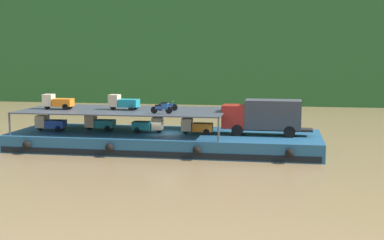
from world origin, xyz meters
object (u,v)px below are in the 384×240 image
Objects in this scene: cargo_barge at (165,141)px; covered_lorry at (264,116)px; mini_truck_upper_mid at (123,102)px; motorcycle_upper_centre at (167,106)px; motorcycle_upper_port at (161,109)px; mini_truck_lower_mid at (148,125)px; mini_truck_lower_aft at (99,123)px; mini_truck_upper_stern at (57,102)px; mini_truck_lower_stern at (50,123)px; mini_truck_lower_fore at (196,126)px.

covered_lorry is at bearing 0.82° from cargo_barge.
motorcycle_upper_centre is (4.05, 0.06, -0.26)m from mini_truck_upper_mid.
covered_lorry is 2.82× the size of mini_truck_upper_mid.
mini_truck_lower_mid is at bearing 128.10° from motorcycle_upper_port.
mini_truck_lower_aft is 4.27m from mini_truck_upper_stern.
mini_truck_upper_stern is 10.36m from motorcycle_upper_port.
mini_truck_lower_stern reaches higher than cargo_barge.
mini_truck_lower_mid reaches higher than cargo_barge.
mini_truck_lower_mid is (-1.48, -0.16, 1.44)m from cargo_barge.
mini_truck_lower_aft reaches higher than cargo_barge.
mini_truck_upper_mid reaches higher than mini_truck_lower_fore.
mini_truck_upper_stern is at bearing -176.75° from motorcycle_upper_centre.
mini_truck_lower_fore is at bearing -2.63° from mini_truck_upper_mid.
mini_truck_lower_stern is 7.19m from mini_truck_upper_mid.
mini_truck_lower_stern is 1.02× the size of mini_truck_lower_fore.
mini_truck_lower_stern is at bearing -179.22° from mini_truck_upper_stern.
mini_truck_upper_mid is at bearing -179.29° from covered_lorry.
mini_truck_upper_mid is at bearing 176.95° from mini_truck_lower_mid.
mini_truck_upper_mid is 1.47× the size of motorcycle_upper_port.
motorcycle_upper_centre is (-8.64, -0.10, 0.74)m from covered_lorry.
mini_truck_upper_stern is (0.77, 0.01, 2.00)m from mini_truck_lower_stern.
covered_lorry is 5.99m from mini_truck_lower_fore.
mini_truck_upper_mid reaches higher than cargo_barge.
mini_truck_upper_mid is 4.71m from motorcycle_upper_port.
mini_truck_upper_mid is at bearing 4.40° from mini_truck_lower_stern.
cargo_barge is at bearing 3.00° from mini_truck_lower_stern.
covered_lorry is 12.73m from mini_truck_upper_mid.
mini_truck_lower_stern is 1.01× the size of mini_truck_upper_stern.
mini_truck_lower_stern is 1.02× the size of mini_truck_lower_aft.
mini_truck_lower_fore is 1.44× the size of motorcycle_upper_centre.
mini_truck_upper_stern reaches higher than covered_lorry.
motorcycle_upper_port is (10.98, -1.80, 1.74)m from mini_truck_lower_stern.
mini_truck_lower_mid is 3.10m from mini_truck_upper_mid.
cargo_barge is at bearing -3.79° from mini_truck_lower_aft.
motorcycle_upper_port is at bearing -51.90° from mini_truck_lower_mid.
mini_truck_lower_stern and mini_truck_lower_aft have the same top height.
mini_truck_upper_stern is (-18.81, -0.68, 1.00)m from covered_lorry.
mini_truck_lower_mid is 1.01× the size of mini_truck_lower_fore.
cargo_barge is 10.10× the size of mini_truck_lower_aft.
mini_truck_lower_fore is (13.69, 0.22, 0.00)m from mini_truck_lower_stern.
mini_truck_upper_mid is (-2.36, 0.13, 2.00)m from mini_truck_lower_mid.
mini_truck_upper_stern reaches higher than mini_truck_lower_mid.
motorcycle_upper_port reaches higher than cargo_barge.
motorcycle_upper_port reaches higher than mini_truck_lower_fore.
cargo_barge is 5.16m from mini_truck_upper_mid.
mini_truck_upper_stern reaches higher than mini_truck_lower_fore.
mini_truck_upper_mid is at bearing -10.32° from mini_truck_lower_aft.
motorcycle_upper_centre is at bearing -179.34° from covered_lorry.
mini_truck_lower_stern is at bearing 170.71° from motorcycle_upper_port.
motorcycle_upper_centre is at bearing -3.44° from mini_truck_lower_aft.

